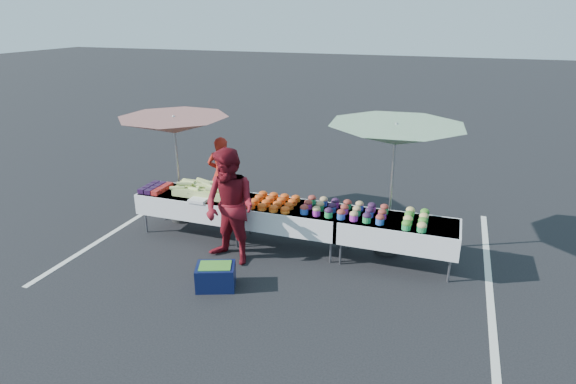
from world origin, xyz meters
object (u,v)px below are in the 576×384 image
(table_center, at_px, (288,215))
(vendor, at_px, (222,175))
(table_left, at_px, (193,202))
(storage_bin, at_px, (216,276))
(umbrella_left, at_px, (174,126))
(table_right, at_px, (397,231))
(umbrella_right, at_px, (396,136))
(customer, at_px, (230,207))

(table_center, height_order, vendor, vendor)
(table_left, distance_m, storage_bin, 2.03)
(umbrella_left, bearing_deg, table_right, -5.56)
(table_left, xyz_separation_m, storage_bin, (1.24, -1.56, -0.40))
(vendor, height_order, storage_bin, vendor)
(table_center, bearing_deg, umbrella_right, 13.92)
(table_center, bearing_deg, table_left, 180.00)
(vendor, relative_size, storage_bin, 2.32)
(customer, relative_size, storage_bin, 2.82)
(table_left, height_order, table_center, same)
(customer, relative_size, umbrella_left, 0.73)
(table_center, relative_size, storage_bin, 2.82)
(storage_bin, bearing_deg, table_left, 107.42)
(table_right, relative_size, storage_bin, 2.82)
(vendor, distance_m, customer, 2.12)
(table_right, height_order, umbrella_right, umbrella_right)
(customer, height_order, storage_bin, customer)
(table_center, xyz_separation_m, storage_bin, (-0.56, -1.56, -0.40))
(table_left, relative_size, vendor, 1.22)
(umbrella_left, distance_m, storage_bin, 3.11)
(table_center, relative_size, umbrella_right, 0.69)
(table_center, height_order, umbrella_left, umbrella_left)
(table_right, relative_size, vendor, 1.22)
(table_right, distance_m, umbrella_right, 1.47)
(table_center, bearing_deg, customer, -132.64)
(umbrella_right, relative_size, storage_bin, 4.09)
(customer, bearing_deg, table_right, 32.36)
(table_left, relative_size, storage_bin, 2.82)
(table_right, distance_m, customer, 2.62)
(customer, xyz_separation_m, umbrella_right, (2.30, 1.15, 1.05))
(customer, relative_size, umbrella_right, 0.69)
(customer, distance_m, storage_bin, 1.11)
(vendor, xyz_separation_m, umbrella_right, (3.37, -0.68, 1.22))
(table_right, bearing_deg, customer, -163.24)
(storage_bin, bearing_deg, vendor, 93.30)
(vendor, xyz_separation_m, umbrella_left, (-0.56, -0.68, 1.08))
(table_right, bearing_deg, umbrella_right, 114.94)
(table_right, height_order, vendor, vendor)
(table_center, relative_size, vendor, 1.22)
(vendor, relative_size, customer, 0.82)
(table_left, distance_m, vendor, 1.10)
(customer, bearing_deg, table_left, 161.54)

